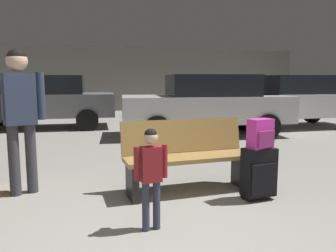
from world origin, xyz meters
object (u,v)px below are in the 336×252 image
at_px(child, 151,168).
at_px(parked_car_far, 42,100).
at_px(parked_car_side, 293,100).
at_px(bench, 187,156).
at_px(suitcase, 259,172).
at_px(backpack_bright, 261,134).
at_px(parked_car_near, 206,103).
at_px(adult, 20,106).

bearing_deg(child, parked_car_far, 104.87).
height_order(parked_car_side, parked_car_far, same).
xyz_separation_m(bench, suitcase, (0.73, -0.48, -0.12)).
xyz_separation_m(backpack_bright, parked_car_near, (0.91, 4.55, 0.03)).
xyz_separation_m(child, parked_car_far, (-1.93, 7.25, 0.22)).
bearing_deg(adult, parked_car_far, 95.56).
bearing_deg(child, adult, 135.53).
bearing_deg(parked_car_side, parked_car_near, -164.96).
distance_m(child, adult, 1.95).
distance_m(adult, parked_car_far, 5.96).
bearing_deg(parked_car_side, bench, -133.22).
height_order(child, parked_car_far, parked_car_far).
bearing_deg(parked_car_side, child, -131.57).
height_order(suitcase, parked_car_far, parked_car_far).
height_order(bench, parked_car_side, parked_car_side).
height_order(backpack_bright, parked_car_near, parked_car_near).
bearing_deg(suitcase, backpack_bright, -8.51).
bearing_deg(backpack_bright, adult, 163.55).
height_order(adult, parked_car_near, adult).
relative_size(parked_car_near, parked_car_far, 1.02).
bearing_deg(parked_car_near, child, -114.08).
distance_m(suitcase, parked_car_side, 6.59).
bearing_deg(child, parked_car_side, 48.43).
distance_m(parked_car_near, parked_car_far, 4.73).
xyz_separation_m(suitcase, child, (-1.36, -0.52, 0.27)).
bearing_deg(parked_car_far, adult, -84.44).
xyz_separation_m(parked_car_side, parked_car_far, (-7.12, 1.40, 0.00)).
bearing_deg(backpack_bright, parked_car_near, 78.72).
xyz_separation_m(suitcase, parked_car_near, (0.91, 4.55, 0.48)).
distance_m(bench, parked_car_far, 6.77).
relative_size(parked_car_side, parked_car_far, 1.01).
bearing_deg(backpack_bright, parked_car_far, 116.02).
bearing_deg(adult, parked_car_side, 34.72).
xyz_separation_m(bench, backpack_bright, (0.73, -0.48, 0.33)).
bearing_deg(bench, child, -122.21).
height_order(suitcase, parked_car_side, parked_car_side).
height_order(child, parked_car_near, parked_car_near).
relative_size(adult, parked_car_side, 0.42).
bearing_deg(bench, parked_car_far, 112.24).
xyz_separation_m(child, parked_car_side, (5.20, 5.86, 0.22)).
relative_size(backpack_bright, parked_car_near, 0.08).
bearing_deg(child, suitcase, 21.11).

